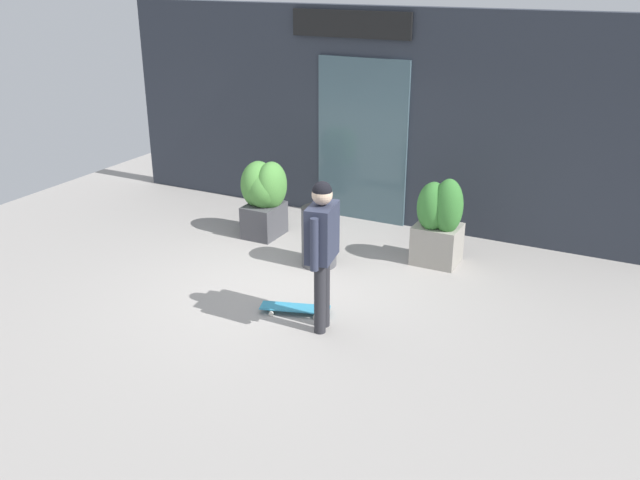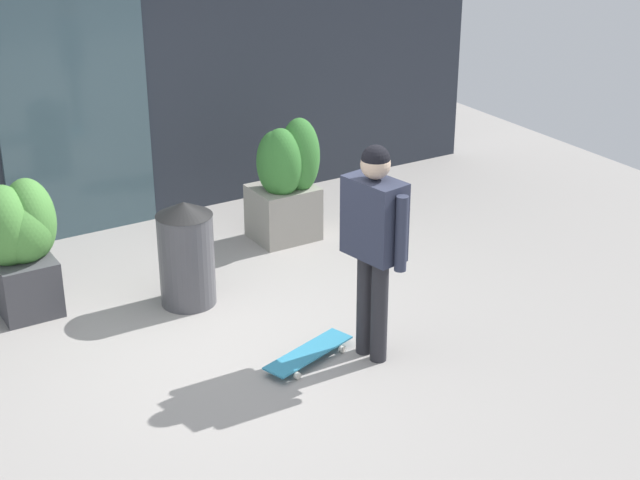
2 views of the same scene
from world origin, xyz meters
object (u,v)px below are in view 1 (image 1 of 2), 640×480
at_px(skateboard, 295,308).
at_px(planter_box_right, 437,219).
at_px(skateboarder, 322,241).
at_px(trash_bin, 319,232).
at_px(planter_box_left, 264,194).

height_order(skateboard, planter_box_right, planter_box_right).
height_order(skateboarder, skateboard, skateboarder).
xyz_separation_m(skateboard, trash_bin, (-0.39, 1.38, 0.41)).
bearing_deg(planter_box_left, skateboard, -51.03).
bearing_deg(skateboard, trash_bin, -92.15).
distance_m(planter_box_left, planter_box_right, 2.63).
relative_size(planter_box_left, planter_box_right, 0.93).
xyz_separation_m(skateboarder, trash_bin, (-0.84, 1.58, -0.60)).
bearing_deg(planter_box_left, trash_bin, -26.58).
relative_size(skateboard, planter_box_left, 0.74).
bearing_deg(skateboarder, skateboard, -33.09).
bearing_deg(planter_box_right, skateboard, -115.28).
bearing_deg(planter_box_left, planter_box_right, 2.93).
relative_size(skateboarder, trash_bin, 1.85).
height_order(planter_box_right, trash_bin, planter_box_right).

